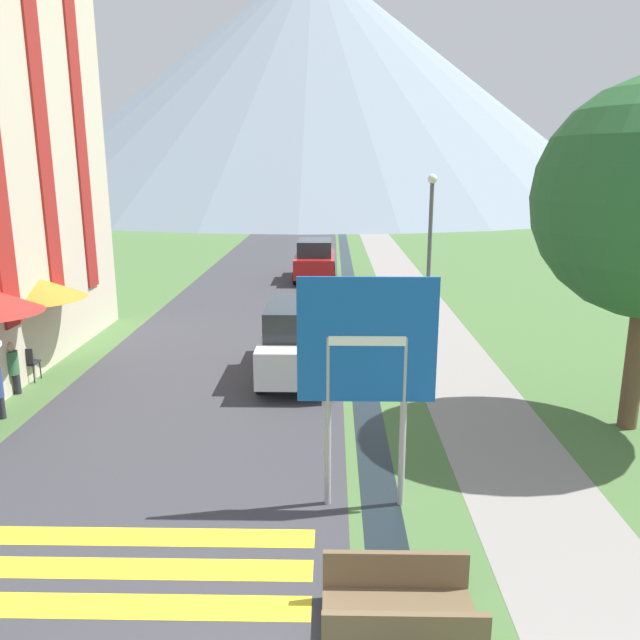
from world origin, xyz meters
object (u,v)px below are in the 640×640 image
Objects in this scene: cafe_chair_far_right at (27,361)px; person_seated_near at (11,365)px; footbridge at (400,614)px; cafe_umbrella_rear_orange at (36,288)px; parked_car_far at (315,260)px; parked_car_near at (297,339)px; road_sign at (367,359)px; streetlamp at (430,241)px.

person_seated_near reaches higher than cafe_chair_far_right.
person_seated_near is (-7.92, 7.26, 0.44)m from footbridge.
cafe_umbrella_rear_orange is at bearing 93.56° from person_seated_near.
cafe_umbrella_rear_orange is (-8.03, 9.06, 1.85)m from footbridge.
footbridge is 0.43× the size of parked_car_far.
footbridge is at bearing -71.31° from cafe_chair_far_right.
parked_car_far reaches higher than person_seated_near.
parked_car_near is at bearing -90.31° from parked_car_far.
cafe_umbrella_rear_orange is 1.97× the size of person_seated_near.
person_seated_near is at bearing -113.67° from parked_car_far.
road_sign reaches higher than parked_car_near.
parked_car_far is 3.32× the size of person_seated_near.
streetlamp reaches higher than cafe_umbrella_rear_orange.
parked_car_far is 0.84× the size of streetlamp.
cafe_umbrella_rear_orange reaches higher than person_seated_near.
road_sign is at bearing -77.40° from parked_car_near.
parked_car_far is at bearing 63.04° from cafe_umbrella_rear_orange.
cafe_chair_far_right is at bearing -85.81° from cafe_umbrella_rear_orange.
streetlamp is (10.16, 3.51, 0.78)m from cafe_umbrella_rear_orange.
footbridge is at bearing -99.59° from streetlamp.
parked_car_far is at bearing 94.00° from footbridge.
road_sign is 0.73× the size of streetlamp.
footbridge is at bearing -42.52° from person_seated_near.
cafe_umbrella_rear_orange is (-6.50, -12.79, 1.17)m from parked_car_far.
streetlamp is (2.12, 12.57, 2.63)m from footbridge.
road_sign reaches higher than cafe_umbrella_rear_orange.
streetlamp is (3.72, 3.88, 1.95)m from parked_car_near.
cafe_umbrella_rear_orange is (-0.07, 1.01, 1.56)m from cafe_chair_far_right.
road_sign is 0.88× the size of parked_car_far.
cafe_umbrella_rear_orange is at bearing -160.94° from streetlamp.
cafe_chair_far_right reaches higher than footbridge.
road_sign is 10.19m from streetlamp.
parked_car_near is 6.48m from person_seated_near.
parked_car_far is 4.70× the size of cafe_chair_far_right.
cafe_chair_far_right is at bearing 92.77° from person_seated_near.
person_seated_near is (-6.32, -1.42, -0.24)m from parked_car_near.
streetlamp is (10.05, 5.31, 2.19)m from person_seated_near.
road_sign is at bearing -60.91° from cafe_chair_far_right.
footbridge is (0.26, -2.67, -2.08)m from road_sign.
cafe_chair_far_right is 0.18× the size of streetlamp.
footbridge is 13.02m from streetlamp.
parked_car_far is (0.07, 13.16, 0.00)m from parked_car_near.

